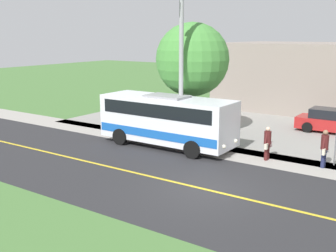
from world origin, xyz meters
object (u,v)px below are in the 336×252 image
parked_car_near (333,121)px  shuttle_bus_front (167,118)px  pedestrian_with_bags (324,147)px  tree_curbside (192,60)px  pedestrian_waiting (267,142)px  street_light_pole (180,56)px

parked_car_near → shuttle_bus_front: bearing=-38.0°
pedestrian_with_bags → tree_curbside: (-1.90, -8.19, 3.57)m
pedestrian_waiting → tree_curbside: tree_curbside is taller
street_light_pole → shuttle_bus_front: bearing=-54.5°
shuttle_bus_front → street_light_pole: 3.41m
pedestrian_with_bags → parked_car_near: (-7.51, -1.33, -0.26)m
shuttle_bus_front → pedestrian_waiting: 5.50m
shuttle_bus_front → parked_car_near: shuttle_bus_front is taller
shuttle_bus_front → street_light_pole: size_ratio=0.85×
tree_curbside → pedestrian_with_bags: bearing=77.0°
pedestrian_with_bags → parked_car_near: 7.63m
street_light_pole → tree_curbside: 2.65m
shuttle_bus_front → pedestrian_with_bags: 8.08m
pedestrian_with_bags → pedestrian_waiting: bearing=-82.3°
pedestrian_waiting → street_light_pole: 6.31m
street_light_pole → parked_car_near: size_ratio=2.02×
parked_car_near → tree_curbside: tree_curbside is taller
street_light_pole → parked_car_near: bearing=143.1°
pedestrian_with_bags → shuttle_bus_front: bearing=-82.8°
shuttle_bus_front → tree_curbside: size_ratio=1.14×
pedestrian_with_bags → parked_car_near: bearing=-169.9°
shuttle_bus_front → street_light_pole: bearing=125.5°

